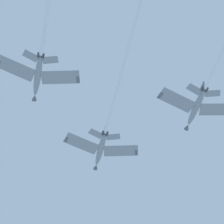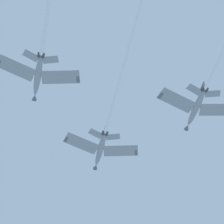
# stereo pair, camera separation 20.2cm
# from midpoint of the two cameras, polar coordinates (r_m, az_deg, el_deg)

# --- Properties ---
(jet_lead) EXTENTS (60.84, 23.61, 13.04)m
(jet_lead) POSITION_cam_midpoint_polar(r_m,az_deg,el_deg) (125.42, -0.35, -0.57)
(jet_lead) COLOR gray
(jet_left_wing) EXTENTS (53.28, 21.93, 11.73)m
(jet_left_wing) POSITION_cam_midpoint_polar(r_m,az_deg,el_deg) (112.97, -7.69, 9.16)
(jet_left_wing) COLOR gray
(jet_right_wing) EXTENTS (54.36, 23.22, 13.43)m
(jet_right_wing) POSITION_cam_midpoint_polar(r_m,az_deg,el_deg) (117.74, 11.21, 4.28)
(jet_right_wing) COLOR gray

